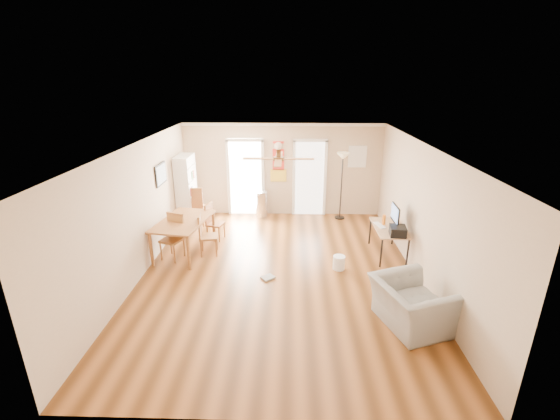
{
  "coord_description": "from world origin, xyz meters",
  "views": [
    {
      "loc": [
        0.2,
        -6.79,
        3.81
      ],
      "look_at": [
        0.0,
        0.6,
        1.15
      ],
      "focal_mm": 24.09,
      "sensor_mm": 36.0,
      "label": 1
    }
  ],
  "objects_px": {
    "torchiere_lamp": "(341,186)",
    "computer_desk": "(388,241)",
    "dining_chair_right_b": "(208,234)",
    "armchair": "(411,304)",
    "printer": "(398,231)",
    "wastebasket_a": "(339,263)",
    "dining_chair_far": "(197,205)",
    "dining_table": "(185,237)",
    "bookshelf": "(186,190)",
    "dining_chair_right_a": "(215,222)",
    "trash_can": "(262,204)",
    "dining_chair_near": "(171,237)"
  },
  "relations": [
    {
      "from": "torchiere_lamp",
      "to": "computer_desk",
      "type": "bearing_deg",
      "value": -71.31
    },
    {
      "from": "dining_chair_right_a",
      "to": "dining_chair_far",
      "type": "bearing_deg",
      "value": 49.75
    },
    {
      "from": "dining_chair_right_a",
      "to": "wastebasket_a",
      "type": "xyz_separation_m",
      "value": [
        2.84,
        -1.45,
        -0.3
      ]
    },
    {
      "from": "dining_chair_right_b",
      "to": "dining_chair_near",
      "type": "distance_m",
      "value": 0.79
    },
    {
      "from": "dining_table",
      "to": "wastebasket_a",
      "type": "distance_m",
      "value": 3.46
    },
    {
      "from": "dining_chair_far",
      "to": "armchair",
      "type": "relative_size",
      "value": 0.93
    },
    {
      "from": "dining_chair_right_a",
      "to": "trash_can",
      "type": "xyz_separation_m",
      "value": [
        1.0,
        1.59,
        -0.08
      ]
    },
    {
      "from": "bookshelf",
      "to": "wastebasket_a",
      "type": "xyz_separation_m",
      "value": [
        3.78,
        -2.48,
        -0.79
      ]
    },
    {
      "from": "dining_chair_right_b",
      "to": "armchair",
      "type": "xyz_separation_m",
      "value": [
        3.75,
        -2.46,
        -0.1
      ]
    },
    {
      "from": "dining_chair_near",
      "to": "computer_desk",
      "type": "xyz_separation_m",
      "value": [
        4.74,
        0.3,
        -0.16
      ]
    },
    {
      "from": "trash_can",
      "to": "dining_chair_right_b",
      "type": "bearing_deg",
      "value": -112.62
    },
    {
      "from": "dining_chair_near",
      "to": "wastebasket_a",
      "type": "height_order",
      "value": "dining_chair_near"
    },
    {
      "from": "torchiere_lamp",
      "to": "armchair",
      "type": "height_order",
      "value": "torchiere_lamp"
    },
    {
      "from": "dining_chair_far",
      "to": "trash_can",
      "type": "relative_size",
      "value": 1.43
    },
    {
      "from": "trash_can",
      "to": "wastebasket_a",
      "type": "height_order",
      "value": "trash_can"
    },
    {
      "from": "dining_table",
      "to": "torchiere_lamp",
      "type": "bearing_deg",
      "value": 31.39
    },
    {
      "from": "bookshelf",
      "to": "printer",
      "type": "xyz_separation_m",
      "value": [
        4.99,
        -2.23,
        -0.17
      ]
    },
    {
      "from": "bookshelf",
      "to": "torchiere_lamp",
      "type": "distance_m",
      "value": 4.19
    },
    {
      "from": "dining_chair_far",
      "to": "computer_desk",
      "type": "relative_size",
      "value": 0.85
    },
    {
      "from": "dining_chair_far",
      "to": "torchiere_lamp",
      "type": "distance_m",
      "value": 3.96
    },
    {
      "from": "torchiere_lamp",
      "to": "armchair",
      "type": "bearing_deg",
      "value": -83.65
    },
    {
      "from": "dining_chair_right_b",
      "to": "printer",
      "type": "distance_m",
      "value": 4.08
    },
    {
      "from": "dining_chair_right_a",
      "to": "dining_chair_right_b",
      "type": "bearing_deg",
      "value": -165.73
    },
    {
      "from": "dining_chair_right_b",
      "to": "torchiere_lamp",
      "type": "relative_size",
      "value": 0.51
    },
    {
      "from": "bookshelf",
      "to": "computer_desk",
      "type": "height_order",
      "value": "bookshelf"
    },
    {
      "from": "bookshelf",
      "to": "dining_chair_near",
      "type": "distance_m",
      "value": 2.15
    },
    {
      "from": "torchiere_lamp",
      "to": "wastebasket_a",
      "type": "bearing_deg",
      "value": -97.31
    },
    {
      "from": "armchair",
      "to": "printer",
      "type": "bearing_deg",
      "value": -27.51
    },
    {
      "from": "dining_chair_right_b",
      "to": "wastebasket_a",
      "type": "relative_size",
      "value": 3.25
    },
    {
      "from": "dining_chair_right_b",
      "to": "computer_desk",
      "type": "relative_size",
      "value": 0.76
    },
    {
      "from": "dining_chair_right_a",
      "to": "dining_chair_near",
      "type": "xyz_separation_m",
      "value": [
        -0.75,
        -1.06,
        0.05
      ]
    },
    {
      "from": "bookshelf",
      "to": "dining_chair_right_a",
      "type": "height_order",
      "value": "bookshelf"
    },
    {
      "from": "dining_chair_right_a",
      "to": "printer",
      "type": "bearing_deg",
      "value": -92.15
    },
    {
      "from": "torchiere_lamp",
      "to": "dining_chair_right_b",
      "type": "bearing_deg",
      "value": -143.99
    },
    {
      "from": "dining_table",
      "to": "torchiere_lamp",
      "type": "relative_size",
      "value": 0.85
    },
    {
      "from": "dining_chair_right_b",
      "to": "dining_chair_right_a",
      "type": "bearing_deg",
      "value": -8.25
    },
    {
      "from": "wastebasket_a",
      "to": "armchair",
      "type": "distance_m",
      "value": 2.06
    },
    {
      "from": "dining_chair_right_a",
      "to": "printer",
      "type": "xyz_separation_m",
      "value": [
        4.05,
        -1.19,
        0.32
      ]
    },
    {
      "from": "dining_chair_right_b",
      "to": "armchair",
      "type": "distance_m",
      "value": 4.49
    },
    {
      "from": "computer_desk",
      "to": "armchair",
      "type": "relative_size",
      "value": 1.09
    },
    {
      "from": "dining_chair_near",
      "to": "dining_table",
      "type": "bearing_deg",
      "value": 73.98
    },
    {
      "from": "bookshelf",
      "to": "dining_chair_near",
      "type": "relative_size",
      "value": 1.88
    },
    {
      "from": "bookshelf",
      "to": "wastebasket_a",
      "type": "bearing_deg",
      "value": -38.19
    },
    {
      "from": "wastebasket_a",
      "to": "torchiere_lamp",
      "type": "bearing_deg",
      "value": 82.69
    },
    {
      "from": "dining_chair_near",
      "to": "bookshelf",
      "type": "bearing_deg",
      "value": 115.09
    },
    {
      "from": "dining_chair_right_a",
      "to": "dining_chair_far",
      "type": "relative_size",
      "value": 0.84
    },
    {
      "from": "bookshelf",
      "to": "armchair",
      "type": "height_order",
      "value": "bookshelf"
    },
    {
      "from": "dining_chair_right_a",
      "to": "printer",
      "type": "height_order",
      "value": "dining_chair_right_a"
    },
    {
      "from": "dining_chair_near",
      "to": "torchiere_lamp",
      "type": "distance_m",
      "value": 4.76
    },
    {
      "from": "dining_chair_near",
      "to": "printer",
      "type": "height_order",
      "value": "dining_chair_near"
    }
  ]
}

